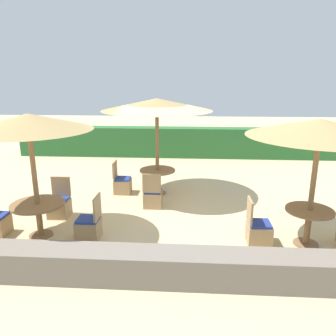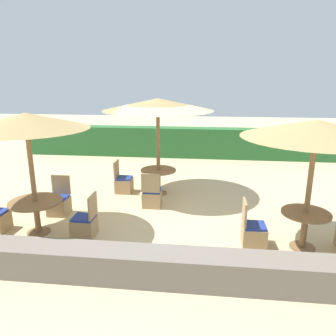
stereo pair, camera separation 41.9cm
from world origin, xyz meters
The scene contains 14 objects.
ground_plane centered at (0.00, 0.00, 0.00)m, with size 40.00×40.00×0.00m, color #D1BA8C.
hedge_row centered at (0.00, 5.62, 0.61)m, with size 13.00×0.70×1.21m, color #2D6B33.
stone_border centered at (0.00, -3.05, 0.26)m, with size 10.00×0.56×0.53m, color slate.
parasol_center centered at (-0.33, 1.09, 2.50)m, with size 2.98×2.98×2.67m.
round_table_center centered at (-0.33, 1.09, 0.55)m, with size 0.99×0.99×0.71m.
patio_chair_center_west centered at (-1.35, 1.08, 0.26)m, with size 0.46×0.46×0.93m.
patio_chair_center_south centered at (-0.36, 0.11, 0.26)m, with size 0.46×0.46×0.93m.
parasol_front_right centered at (2.90, -1.65, 2.33)m, with size 2.65×2.65×2.50m.
round_table_front_right centered at (2.90, -1.65, 0.55)m, with size 0.91×0.91×0.75m.
patio_chair_front_right_west centered at (1.94, -1.66, 0.26)m, with size 0.46×0.46×0.93m.
parasol_front_left centered at (-2.54, -1.63, 2.38)m, with size 2.45×2.45×2.55m.
round_table_front_left centered at (-2.54, -1.63, 0.57)m, with size 1.08×1.08×0.73m.
patio_chair_front_left_north centered at (-2.51, -0.62, 0.26)m, with size 0.46×0.46×0.93m.
patio_chair_front_left_east centered at (-1.48, -1.67, 0.26)m, with size 0.46×0.46×0.93m.
Camera 1 is at (0.53, -7.69, 3.23)m, focal length 35.00 mm.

